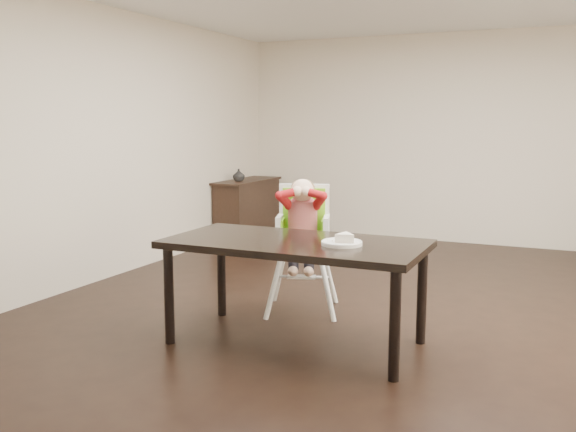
# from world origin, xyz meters

# --- Properties ---
(ground) EXTENTS (7.00, 7.00, 0.00)m
(ground) POSITION_xyz_m (0.00, 0.00, 0.00)
(ground) COLOR black
(ground) RESTS_ON ground
(room_walls) EXTENTS (6.02, 7.02, 2.71)m
(room_walls) POSITION_xyz_m (0.00, 0.00, 1.86)
(room_walls) COLOR beige
(room_walls) RESTS_ON ground
(dining_table) EXTENTS (1.80, 0.90, 0.75)m
(dining_table) POSITION_xyz_m (-0.48, -0.92, 0.67)
(dining_table) COLOR black
(dining_table) RESTS_ON ground
(high_chair) EXTENTS (0.59, 0.59, 1.11)m
(high_chair) POSITION_xyz_m (-0.76, -0.14, 0.78)
(high_chair) COLOR white
(high_chair) RESTS_ON ground
(plate) EXTENTS (0.33, 0.33, 0.08)m
(plate) POSITION_xyz_m (-0.13, -0.94, 0.78)
(plate) COLOR white
(plate) RESTS_ON dining_table
(sideboard) EXTENTS (0.44, 1.26, 0.79)m
(sideboard) POSITION_xyz_m (-2.78, 2.70, 0.40)
(sideboard) COLOR black
(sideboard) RESTS_ON ground
(vase) EXTENTS (0.16, 0.17, 0.16)m
(vase) POSITION_xyz_m (-2.78, 2.46, 0.87)
(vase) COLOR #99999E
(vase) RESTS_ON sideboard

